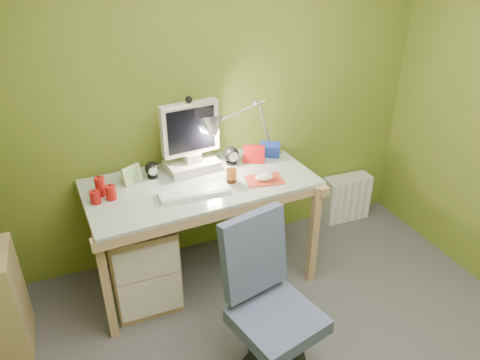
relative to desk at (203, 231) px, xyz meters
name	(u,v)px	position (x,y,z in m)	size (l,w,h in m)	color
wall_back	(207,94)	(0.18, 0.37, 0.82)	(3.20, 0.01, 2.40)	olive
desk	(203,231)	(0.00, 0.00, 0.00)	(1.42, 0.71, 0.76)	tan
monitor	(190,134)	(0.00, 0.18, 0.64)	(0.37, 0.21, 0.51)	beige
speaker_left	(152,170)	(-0.27, 0.16, 0.44)	(0.09, 0.09, 0.11)	black
speaker_right	(231,155)	(0.27, 0.16, 0.45)	(0.11, 0.11, 0.13)	black
keyboard	(195,192)	(-0.08, -0.14, 0.39)	(0.42, 0.13, 0.02)	silver
mousepad	(264,180)	(0.38, -0.14, 0.38)	(0.23, 0.16, 0.01)	#B4321C
mouse	(264,177)	(0.38, -0.14, 0.40)	(0.12, 0.08, 0.04)	white
amber_tumbler	(231,176)	(0.18, -0.08, 0.42)	(0.07, 0.07, 0.09)	brown
candle_cluster	(101,190)	(-0.60, 0.01, 0.44)	(0.16, 0.14, 0.12)	#A8110F
photo_frame_red	(254,154)	(0.42, 0.12, 0.44)	(0.15, 0.02, 0.13)	#AD1212
photo_frame_blue	(270,149)	(0.56, 0.16, 0.44)	(0.14, 0.02, 0.12)	navy
photo_frame_green	(132,174)	(-0.40, 0.14, 0.44)	(0.13, 0.02, 0.11)	#9FB87F
desk_lamp	(255,116)	(0.45, 0.18, 0.70)	(0.59, 0.25, 0.63)	#ADADB1
task_chair	(277,321)	(0.10, -0.94, 0.03)	(0.46, 0.46, 0.83)	#41496A
radiator	(346,198)	(1.34, 0.27, -0.19)	(0.39, 0.16, 0.39)	silver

